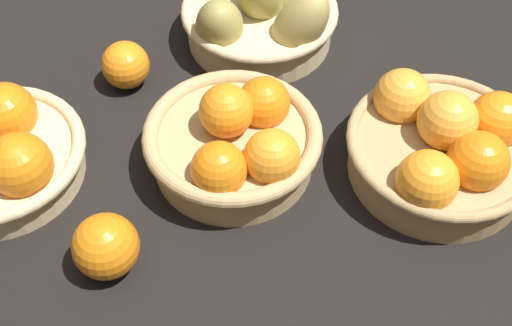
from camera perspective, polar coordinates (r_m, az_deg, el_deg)
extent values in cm
cube|color=black|center=(88.80, -1.50, -2.09)|extent=(84.00, 72.00, 3.00)
cylinder|color=tan|center=(87.40, -1.97, 1.23)|extent=(21.03, 21.03, 5.63)
torus|color=tan|center=(85.29, -2.02, 2.47)|extent=(23.14, 23.14, 2.11)
sphere|color=orange|center=(80.72, 1.37, 0.53)|extent=(6.98, 6.98, 6.98)
sphere|color=orange|center=(80.19, -3.18, -0.55)|extent=(6.98, 6.98, 6.98)
sphere|color=orange|center=(86.91, 0.66, 5.14)|extent=(6.98, 6.98, 6.98)
sphere|color=orange|center=(84.08, -2.56, 4.46)|extent=(6.98, 6.98, 6.98)
cylinder|color=tan|center=(89.64, 15.34, 0.51)|extent=(23.13, 23.13, 5.63)
torus|color=tan|center=(87.58, 15.72, 1.70)|extent=(24.65, 24.65, 1.52)
sphere|color=orange|center=(84.46, 18.39, 0.11)|extent=(7.54, 7.54, 7.54)
sphere|color=#F49E33|center=(86.37, 16.01, 3.50)|extent=(7.54, 7.54, 7.54)
sphere|color=orange|center=(81.48, 14.38, -1.48)|extent=(7.54, 7.54, 7.54)
sphere|color=orange|center=(90.57, 19.86, 3.45)|extent=(7.54, 7.54, 7.54)
sphere|color=#F49E33|center=(89.71, 12.36, 5.53)|extent=(7.54, 7.54, 7.54)
sphere|color=orange|center=(85.63, -19.50, -0.16)|extent=(8.13, 8.13, 8.13)
sphere|color=orange|center=(92.83, -20.57, 4.01)|extent=(8.13, 8.13, 8.13)
cylinder|color=#D3BC8C|center=(105.86, 0.30, 11.74)|extent=(22.36, 22.36, 5.44)
torus|color=#D3BC8C|center=(104.17, 0.30, 12.91)|extent=(24.01, 24.01, 1.66)
ellipsoid|color=tan|center=(99.30, 3.69, 11.60)|extent=(12.81, 13.67, 14.45)
ellipsoid|color=#9E934C|center=(99.76, -3.14, 11.59)|extent=(12.01, 13.15, 12.70)
sphere|color=orange|center=(99.42, -11.06, 8.20)|extent=(7.01, 7.01, 7.01)
sphere|color=orange|center=(78.95, -12.66, -6.98)|extent=(7.84, 7.84, 7.84)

